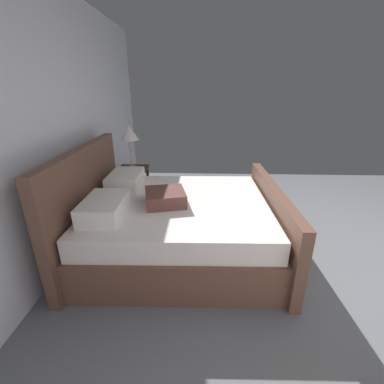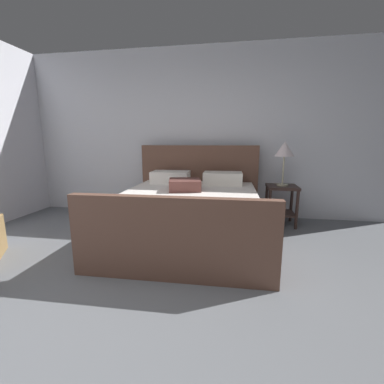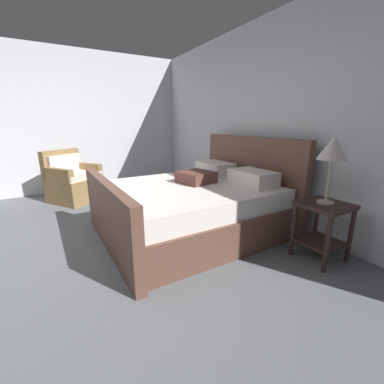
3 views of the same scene
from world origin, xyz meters
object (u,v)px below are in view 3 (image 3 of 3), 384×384
object	(u,v)px
table_lamp_right	(333,150)
nightstand_right	(323,222)
armchair	(73,182)
bed	(193,205)

from	to	relation	value
table_lamp_right	nightstand_right	bearing A→B (deg)	-146.31
table_lamp_right	armchair	distance (m)	4.08
bed	nightstand_right	distance (m)	1.48
bed	armchair	world-z (taller)	bed
table_lamp_right	armchair	bearing A→B (deg)	-150.57
table_lamp_right	bed	bearing A→B (deg)	-148.29
bed	nightstand_right	xyz separation A→B (m)	(1.26, 0.78, 0.05)
bed	nightstand_right	bearing A→B (deg)	31.71
nightstand_right	armchair	xyz separation A→B (m)	(-3.49, -1.97, -0.06)
bed	table_lamp_right	bearing A→B (deg)	31.71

